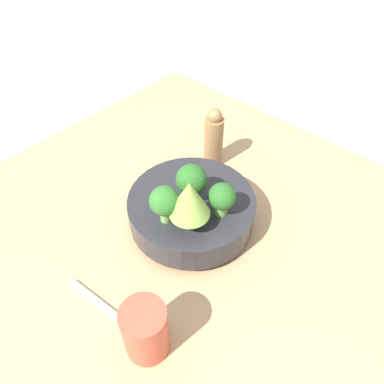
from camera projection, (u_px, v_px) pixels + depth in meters
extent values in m
plane|color=beige|center=(189.00, 239.00, 0.78)|extent=(6.00, 6.00, 0.00)
cube|color=tan|center=(189.00, 232.00, 0.76)|extent=(0.91, 0.86, 0.05)
cylinder|color=#28282D|center=(192.00, 221.00, 0.74)|extent=(0.11, 0.11, 0.01)
cylinder|color=#28282D|center=(192.00, 209.00, 0.72)|extent=(0.24, 0.24, 0.05)
cylinder|color=#609347|center=(190.00, 219.00, 0.64)|extent=(0.02, 0.02, 0.03)
cone|color=#84AD47|center=(189.00, 199.00, 0.61)|extent=(0.07, 0.07, 0.07)
cylinder|color=#6BA34C|center=(221.00, 208.00, 0.67)|extent=(0.02, 0.02, 0.03)
sphere|color=#286023|center=(222.00, 196.00, 0.64)|extent=(0.05, 0.05, 0.05)
cylinder|color=#7AB256|center=(165.00, 213.00, 0.65)|extent=(0.02, 0.02, 0.03)
sphere|color=#2D6B28|center=(164.00, 200.00, 0.63)|extent=(0.05, 0.05, 0.05)
cylinder|color=#6BA34C|center=(192.00, 194.00, 0.69)|extent=(0.02, 0.02, 0.03)
sphere|color=#286023|center=(192.00, 180.00, 0.66)|extent=(0.06, 0.06, 0.06)
cylinder|color=#C64C38|center=(145.00, 330.00, 0.54)|extent=(0.07, 0.07, 0.10)
cylinder|color=#997047|center=(214.00, 142.00, 0.83)|extent=(0.04, 0.04, 0.12)
sphere|color=#997047|center=(215.00, 116.00, 0.79)|extent=(0.03, 0.03, 0.03)
cube|color=silver|center=(111.00, 312.00, 0.61)|extent=(0.19, 0.03, 0.01)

